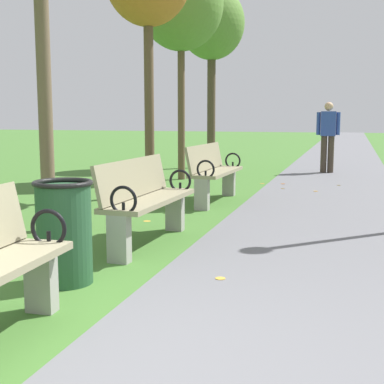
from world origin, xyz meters
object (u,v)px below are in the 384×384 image
tree_5 (212,25)px  tree_4 (181,4)px  park_bench_2 (146,199)px  pedestrian_walking (328,133)px  park_bench_3 (213,171)px  trash_bin (64,232)px

tree_5 → tree_4: bearing=-88.6°
park_bench_2 → pedestrian_walking: size_ratio=1.00×
park_bench_2 → park_bench_3: (0.00, 2.90, 0.00)m
trash_bin → tree_4: bearing=99.9°
tree_4 → pedestrian_walking: size_ratio=2.80×
park_bench_2 → tree_4: (-1.38, 5.62, 3.08)m
park_bench_2 → trash_bin: 1.43m
park_bench_3 → trash_bin: 4.32m
park_bench_2 → tree_5: 9.06m
tree_4 → pedestrian_walking: (2.89, 2.05, -2.64)m
park_bench_2 → tree_5: bearing=99.8°
trash_bin → pedestrian_walking: bearing=79.6°
park_bench_2 → pedestrian_walking: (1.51, 7.68, 0.44)m
tree_5 → trash_bin: tree_5 is taller
park_bench_2 → tree_4: bearing=103.8°
park_bench_3 → tree_4: size_ratio=0.36×
tree_4 → tree_5: (-0.07, 2.77, 0.01)m
pedestrian_walking → trash_bin: pedestrian_walking is taller
pedestrian_walking → trash_bin: size_ratio=1.93×
park_bench_2 → pedestrian_walking: bearing=78.8°
park_bench_3 → tree_4: bearing=116.9°
tree_5 → pedestrian_walking: bearing=-13.6°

